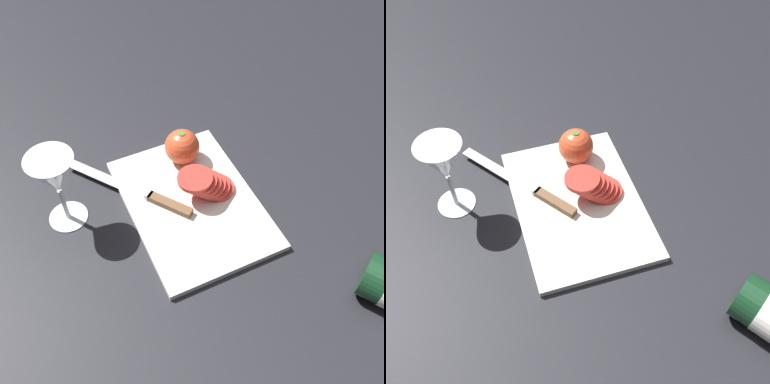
% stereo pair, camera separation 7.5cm
% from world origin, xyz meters
% --- Properties ---
extents(ground_plane, '(3.00, 3.00, 0.00)m').
position_xyz_m(ground_plane, '(0.00, 0.00, 0.00)').
color(ground_plane, black).
extents(cutting_board, '(0.34, 0.24, 0.01)m').
position_xyz_m(cutting_board, '(0.02, 0.03, 0.01)').
color(cutting_board, silver).
rests_on(cutting_board, ground_plane).
extents(wine_glass, '(0.09, 0.09, 0.17)m').
position_xyz_m(wine_glass, '(0.09, 0.26, 0.12)').
color(wine_glass, silver).
rests_on(wine_glass, ground_plane).
extents(whole_tomato, '(0.07, 0.07, 0.07)m').
position_xyz_m(whole_tomato, '(0.13, 0.00, 0.05)').
color(whole_tomato, '#DB4C28').
rests_on(whole_tomato, cutting_board).
extents(knife, '(0.25, 0.19, 0.01)m').
position_xyz_m(knife, '(0.05, 0.10, 0.02)').
color(knife, silver).
rests_on(knife, cutting_board).
extents(tomato_slice_stack_near, '(0.07, 0.12, 0.05)m').
position_xyz_m(tomato_slice_stack_near, '(0.03, -0.01, 0.04)').
color(tomato_slice_stack_near, red).
rests_on(tomato_slice_stack_near, cutting_board).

